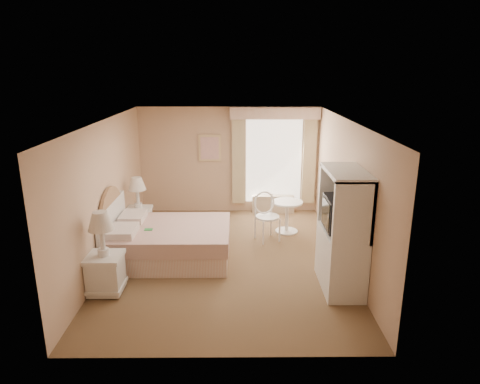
{
  "coord_description": "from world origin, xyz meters",
  "views": [
    {
      "loc": [
        0.18,
        -7.14,
        3.36
      ],
      "look_at": [
        0.24,
        0.3,
        1.19
      ],
      "focal_mm": 32.0,
      "sensor_mm": 36.0,
      "label": 1
    }
  ],
  "objects_px": {
    "nightstand_near": "(105,263)",
    "armoire": "(342,240)",
    "round_table": "(287,212)",
    "nightstand_far": "(139,214)",
    "bed": "(165,241)",
    "cafe_chair": "(266,212)"
  },
  "relations": [
    {
      "from": "bed",
      "to": "round_table",
      "type": "relative_size",
      "value": 3.14
    },
    {
      "from": "nightstand_far",
      "to": "cafe_chair",
      "type": "distance_m",
      "value": 2.62
    },
    {
      "from": "bed",
      "to": "nightstand_near",
      "type": "height_order",
      "value": "bed"
    },
    {
      "from": "nightstand_far",
      "to": "round_table",
      "type": "height_order",
      "value": "nightstand_far"
    },
    {
      "from": "nightstand_far",
      "to": "bed",
      "type": "bearing_deg",
      "value": -58.19
    },
    {
      "from": "bed",
      "to": "nightstand_near",
      "type": "distance_m",
      "value": 1.42
    },
    {
      "from": "nightstand_near",
      "to": "round_table",
      "type": "xyz_separation_m",
      "value": [
        3.07,
        2.52,
        -0.04
      ]
    },
    {
      "from": "nightstand_far",
      "to": "cafe_chair",
      "type": "relative_size",
      "value": 1.24
    },
    {
      "from": "nightstand_near",
      "to": "armoire",
      "type": "height_order",
      "value": "armoire"
    },
    {
      "from": "cafe_chair",
      "to": "nightstand_far",
      "type": "bearing_deg",
      "value": 151.18
    },
    {
      "from": "bed",
      "to": "armoire",
      "type": "xyz_separation_m",
      "value": [
        2.93,
        -1.06,
        0.44
      ]
    },
    {
      "from": "bed",
      "to": "armoire",
      "type": "distance_m",
      "value": 3.15
    },
    {
      "from": "cafe_chair",
      "to": "armoire",
      "type": "distance_m",
      "value": 2.24
    },
    {
      "from": "cafe_chair",
      "to": "round_table",
      "type": "bearing_deg",
      "value": 16.39
    },
    {
      "from": "nightstand_near",
      "to": "nightstand_far",
      "type": "height_order",
      "value": "nightstand_near"
    },
    {
      "from": "bed",
      "to": "nightstand_far",
      "type": "xyz_separation_m",
      "value": [
        -0.72,
        1.16,
        0.11
      ]
    },
    {
      "from": "nightstand_near",
      "to": "armoire",
      "type": "relative_size",
      "value": 0.68
    },
    {
      "from": "cafe_chair",
      "to": "armoire",
      "type": "xyz_separation_m",
      "value": [
        1.05,
        -1.97,
        0.22
      ]
    },
    {
      "from": "nightstand_near",
      "to": "cafe_chair",
      "type": "distance_m",
      "value": 3.37
    },
    {
      "from": "bed",
      "to": "armoire",
      "type": "height_order",
      "value": "armoire"
    },
    {
      "from": "bed",
      "to": "cafe_chair",
      "type": "bearing_deg",
      "value": 25.87
    },
    {
      "from": "round_table",
      "to": "nightstand_near",
      "type": "bearing_deg",
      "value": -140.66
    }
  ]
}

